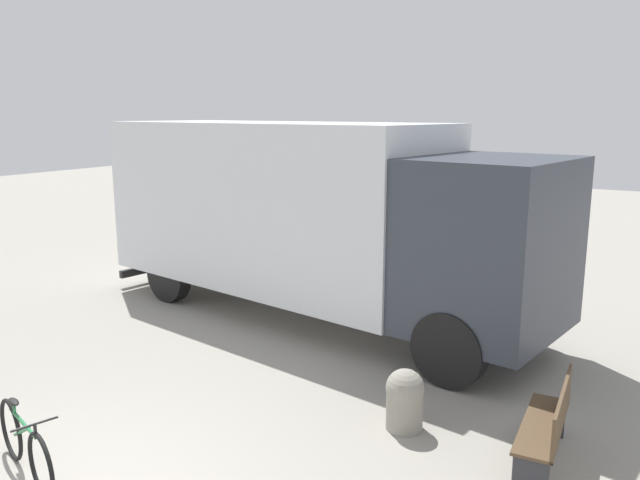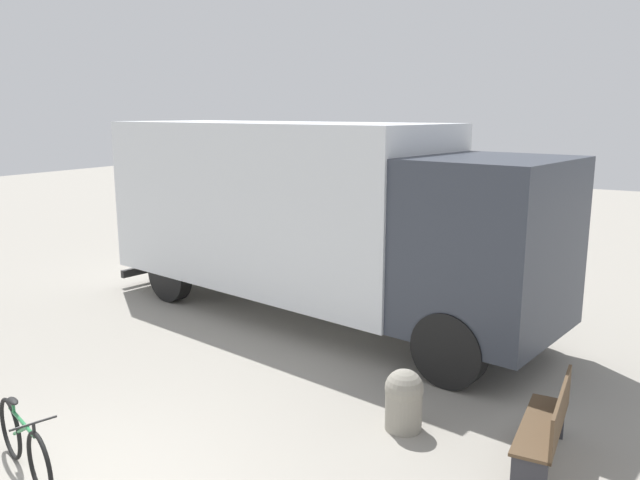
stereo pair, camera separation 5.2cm
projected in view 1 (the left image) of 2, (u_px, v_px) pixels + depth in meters
delivery_truck at (308, 211)px, 11.25m from camera, size 9.12×4.00×3.53m
park_bench at (550, 424)px, 6.56m from camera, size 0.46×1.50×0.90m
bicycle_near at (25, 445)px, 6.38m from camera, size 1.56×0.62×0.77m
bollard_near_bench at (405, 398)px, 7.37m from camera, size 0.46×0.46×0.75m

